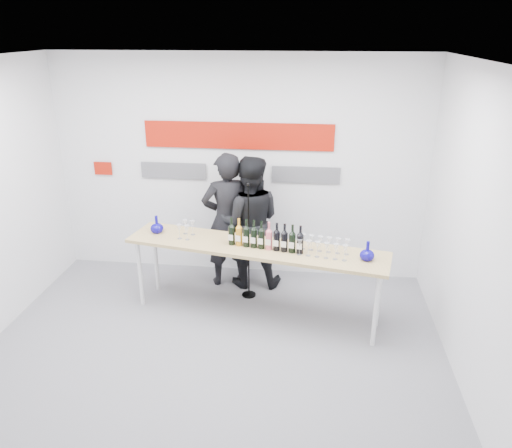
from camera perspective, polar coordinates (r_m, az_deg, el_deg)
name	(u,v)px	position (r m, az deg, el deg)	size (l,w,h in m)	color
ground	(213,351)	(5.60, -4.90, -14.25)	(5.00, 5.00, 0.00)	slate
back_wall	(239,169)	(6.75, -1.97, 6.35)	(5.00, 0.04, 3.00)	silver
signage	(234,147)	(6.66, -2.52, 8.84)	(3.38, 0.02, 0.79)	#A81507
tasting_table	(255,251)	(5.80, -0.12, -3.12)	(3.13, 1.19, 0.92)	tan
wine_bottles	(265,235)	(5.63, 1.06, -1.30)	(0.88, 0.24, 0.33)	black
decanter_left	(157,224)	(6.22, -11.28, -0.02)	(0.16, 0.16, 0.21)	#0D067D
decanter_right	(367,251)	(5.52, 12.61, -3.00)	(0.16, 0.16, 0.21)	#0D067D
glasses_left	(186,230)	(6.04, -8.00, -0.64)	(0.19, 0.24, 0.18)	silver
glasses_right	(323,247)	(5.56, 7.69, -2.63)	(0.59, 0.32, 0.18)	silver
presenter_left	(227,220)	(6.57, -3.33, 0.45)	(0.66, 0.43, 1.82)	black
presenter_right	(249,222)	(6.54, -0.77, 0.20)	(0.86, 0.67, 1.78)	black
mic_stand	(249,263)	(6.38, -0.84, -4.47)	(0.18, 0.18, 1.55)	black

